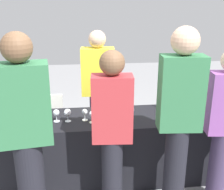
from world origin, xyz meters
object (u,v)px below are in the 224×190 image
(guest_1, at_px, (112,130))
(guest_3, at_px, (224,124))
(wine_bottle_2, at_px, (182,100))
(menu_board, at_px, (46,120))
(wine_glass_0, at_px, (56,113))
(server_pouring, at_px, (98,89))
(guest_0, at_px, (26,132))
(wine_glass_3, at_px, (92,115))
(wine_bottle_0, at_px, (36,109))
(wine_glass_2, at_px, (85,112))
(wine_glass_4, at_px, (131,110))
(guest_2, at_px, (179,117))
(wine_bottle_1, at_px, (172,102))
(wine_glass_5, at_px, (190,109))
(wine_bottle_3, at_px, (195,100))
(wine_glass_1, at_px, (68,113))

(guest_1, relative_size, guest_3, 1.01)
(wine_bottle_2, bearing_deg, guest_3, -77.45)
(wine_bottle_2, distance_m, menu_board, 1.85)
(wine_glass_0, distance_m, server_pouring, 0.84)
(server_pouring, height_order, guest_0, guest_0)
(wine_glass_3, distance_m, guest_0, 0.81)
(wine_bottle_0, distance_m, wine_glass_2, 0.52)
(wine_glass_4, xyz_separation_m, guest_2, (0.33, -0.52, 0.13))
(wine_bottle_1, distance_m, wine_glass_5, 0.24)
(wine_bottle_3, distance_m, server_pouring, 1.20)
(wine_glass_3, xyz_separation_m, guest_2, (0.73, -0.49, 0.15))
(wine_glass_1, distance_m, wine_glass_3, 0.26)
(wine_glass_4, height_order, menu_board, wine_glass_4)
(wine_glass_1, bearing_deg, wine_bottle_0, 159.98)
(wine_bottle_3, relative_size, guest_1, 0.20)
(wine_bottle_2, bearing_deg, wine_glass_2, -169.49)
(wine_bottle_0, bearing_deg, wine_glass_5, -6.68)
(wine_bottle_0, xyz_separation_m, server_pouring, (0.69, 0.58, 0.02))
(wine_bottle_2, height_order, wine_glass_1, wine_bottle_2)
(wine_bottle_0, xyz_separation_m, wine_glass_2, (0.51, -0.11, -0.02))
(guest_1, distance_m, guest_3, 1.05)
(guest_0, bearing_deg, wine_glass_1, 57.18)
(wine_glass_5, relative_size, guest_0, 0.09)
(wine_glass_1, height_order, wine_glass_5, wine_glass_5)
(wine_bottle_2, xyz_separation_m, guest_1, (-0.89, -0.74, 0.02))
(wine_glass_1, bearing_deg, guest_1, -52.37)
(wine_glass_4, bearing_deg, wine_bottle_2, 21.31)
(wine_glass_0, relative_size, wine_glass_1, 0.96)
(wine_glass_2, distance_m, menu_board, 1.15)
(wine_glass_0, height_order, guest_3, guest_3)
(wine_bottle_0, height_order, wine_glass_0, wine_bottle_0)
(wine_glass_3, height_order, wine_glass_5, wine_glass_5)
(wine_glass_3, height_order, guest_3, guest_3)
(wine_bottle_2, bearing_deg, wine_glass_0, -171.71)
(wine_bottle_3, xyz_separation_m, guest_2, (-0.46, -0.74, 0.12))
(wine_glass_1, xyz_separation_m, wine_glass_3, (0.25, -0.06, -0.01))
(guest_1, distance_m, guest_2, 0.59)
(wine_glass_5, xyz_separation_m, guest_0, (-1.58, -0.57, 0.10))
(wine_bottle_2, height_order, wine_glass_3, wine_bottle_2)
(wine_glass_0, height_order, wine_glass_3, wine_glass_0)
(wine_bottle_3, xyz_separation_m, guest_3, (0.01, -0.67, 0.01))
(guest_1, bearing_deg, guest_3, 6.90)
(wine_bottle_0, distance_m, guest_3, 1.88)
(wine_bottle_3, relative_size, wine_glass_4, 2.10)
(wine_bottle_3, bearing_deg, wine_glass_4, -164.30)
(wine_glass_3, distance_m, guest_2, 0.89)
(wine_glass_3, relative_size, guest_3, 0.08)
(wine_bottle_0, bearing_deg, wine_glass_0, -26.82)
(server_pouring, relative_size, menu_board, 2.19)
(guest_3, bearing_deg, wine_glass_5, 119.28)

